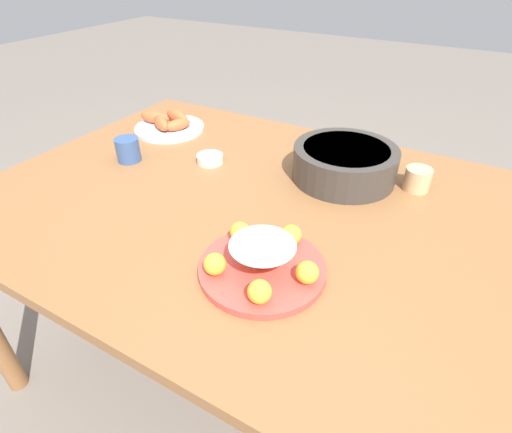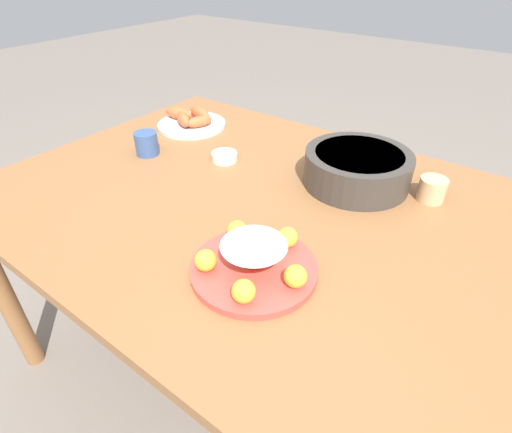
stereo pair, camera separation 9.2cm
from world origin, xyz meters
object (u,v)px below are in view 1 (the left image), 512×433
cake_plate (262,262)px  seafood_platter (168,124)px  sauce_bowl (210,158)px  cup_far (417,179)px  dining_table (251,223)px  cup_near (128,150)px  serving_bowl (345,162)px

cake_plate → seafood_platter: bearing=143.2°
sauce_bowl → cup_far: 0.60m
seafood_platter → cup_far: bearing=0.6°
cake_plate → sauce_bowl: (-0.38, 0.35, -0.01)m
dining_table → cup_near: cup_near is taller
cup_near → cup_far: size_ratio=1.03×
seafood_platter → serving_bowl: bearing=-2.6°
sauce_bowl → cup_near: 0.25m
dining_table → sauce_bowl: sauce_bowl is taller
sauce_bowl → seafood_platter: size_ratio=0.33×
cake_plate → seafood_platter: (-0.65, 0.49, -0.00)m
serving_bowl → cup_far: bearing=11.4°
dining_table → cup_far: (0.37, 0.27, 0.11)m
cup_near → seafood_platter: bearing=101.6°
dining_table → cup_far: size_ratio=20.43×
dining_table → serving_bowl: (0.17, 0.23, 0.13)m
seafood_platter → cup_near: cup_near is taller
serving_bowl → cake_plate: bearing=-91.3°
serving_bowl → cup_far: serving_bowl is taller
cup_far → cup_near: bearing=-162.2°
cup_near → cake_plate: bearing=-21.7°
dining_table → cup_near: bearing=179.1°
dining_table → cake_plate: bearing=-55.1°
dining_table → serving_bowl: 0.31m
dining_table → serving_bowl: bearing=52.7°
dining_table → cup_far: 0.47m
serving_bowl → sauce_bowl: bearing=-164.3°
dining_table → cup_near: (-0.44, 0.01, 0.12)m
serving_bowl → cup_near: size_ratio=4.01×
cake_plate → seafood_platter: size_ratio=1.06×
cake_plate → seafood_platter: 0.82m
cake_plate → cup_far: 0.54m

